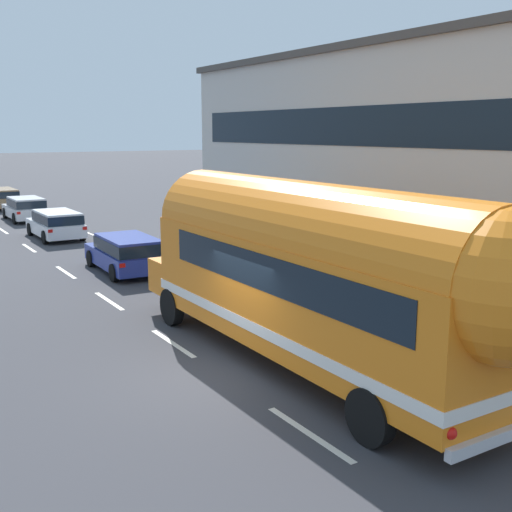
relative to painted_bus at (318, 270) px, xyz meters
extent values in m
plane|color=#38383D|center=(-1.79, 1.03, -2.30)|extent=(300.00, 300.00, 0.00)
cube|color=silver|center=(-1.79, -2.15, -2.30)|extent=(0.14, 2.40, 0.01)
cube|color=silver|center=(-1.79, 3.49, -2.30)|extent=(0.14, 2.40, 0.01)
cube|color=silver|center=(-1.79, 8.19, -2.30)|extent=(0.14, 2.40, 0.01)
cube|color=silver|center=(-1.79, 12.99, -2.30)|extent=(0.14, 2.40, 0.01)
cube|color=silver|center=(-1.79, 18.88, -2.30)|extent=(0.14, 2.40, 0.01)
cube|color=silver|center=(-1.79, 24.82, -2.30)|extent=(0.14, 2.40, 0.01)
cube|color=silver|center=(1.80, 13.03, -2.30)|extent=(0.12, 80.00, 0.01)
cube|color=beige|center=(10.85, 4.18, 1.50)|extent=(11.56, 21.93, 7.60)
cube|color=#4C4742|center=(10.85, 4.18, 5.42)|extent=(11.86, 22.23, 0.24)
cube|color=black|center=(5.09, 4.18, -0.50)|extent=(0.08, 19.93, 1.20)
cube|color=black|center=(5.09, 4.18, 3.00)|extent=(0.08, 19.93, 1.20)
cube|color=orange|center=(0.00, 0.36, -0.55)|extent=(2.52, 9.93, 2.30)
cylinder|color=orange|center=(0.00, 0.36, 0.60)|extent=(2.47, 9.83, 2.45)
sphere|color=orange|center=(-0.01, -4.55, 0.60)|extent=(2.40, 2.40, 2.40)
cube|color=orange|center=(0.01, 5.97, -1.23)|extent=(2.26, 1.31, 0.95)
cube|color=white|center=(0.00, 0.36, -1.20)|extent=(2.56, 9.97, 0.24)
cube|color=black|center=(0.00, 0.06, 0.05)|extent=(2.55, 8.13, 0.76)
cube|color=black|center=(-0.01, -4.56, 0.10)|extent=(2.00, 0.08, 0.84)
cube|color=white|center=(-0.01, -4.57, -1.15)|extent=(0.80, 0.06, 0.90)
cube|color=silver|center=(-0.01, -4.66, -1.75)|extent=(2.34, 0.15, 0.20)
sphere|color=red|center=(-1.06, -4.58, -1.45)|extent=(0.20, 0.20, 0.20)
cube|color=black|center=(0.01, 5.37, 0.10)|extent=(2.14, 0.11, 0.96)
cube|color=silver|center=(0.02, 6.66, -1.35)|extent=(0.90, 0.10, 0.56)
cylinder|color=black|center=(-1.16, 4.93, -1.80)|extent=(0.26, 1.00, 1.00)
cylinder|color=black|center=(1.18, 4.92, -1.80)|extent=(0.26, 1.00, 1.00)
cylinder|color=black|center=(-1.18, -3.00, -1.80)|extent=(0.26, 1.00, 1.00)
cylinder|color=black|center=(1.16, -3.00, -1.80)|extent=(0.26, 1.00, 1.00)
cube|color=navy|center=(0.17, 12.01, -1.78)|extent=(2.00, 4.38, 0.60)
cube|color=navy|center=(0.15, 11.53, -1.21)|extent=(1.76, 3.12, 0.55)
cube|color=black|center=(0.15, 11.53, -1.24)|extent=(1.82, 3.16, 0.43)
cube|color=red|center=(-0.72, 9.87, -1.60)|extent=(0.20, 0.05, 0.14)
cube|color=red|center=(0.90, 9.81, -1.60)|extent=(0.20, 0.05, 0.14)
cylinder|color=black|center=(-0.67, 13.49, -1.98)|extent=(0.22, 0.65, 0.64)
cylinder|color=black|center=(1.10, 13.43, -1.98)|extent=(0.22, 0.65, 0.64)
cylinder|color=black|center=(-0.77, 10.58, -1.98)|extent=(0.22, 0.65, 0.64)
cylinder|color=black|center=(1.00, 10.52, -1.98)|extent=(0.22, 0.65, 0.64)
cube|color=white|center=(-0.05, 20.98, -1.78)|extent=(1.85, 4.30, 0.60)
cube|color=white|center=(-0.05, 20.51, -1.21)|extent=(1.65, 3.05, 0.55)
cube|color=black|center=(-0.05, 20.51, -1.24)|extent=(1.71, 3.09, 0.43)
cube|color=red|center=(-0.83, 18.82, -1.60)|extent=(0.20, 0.04, 0.14)
cube|color=red|center=(0.76, 18.83, -1.60)|extent=(0.20, 0.04, 0.14)
cylinder|color=black|center=(-0.93, 22.42, -1.98)|extent=(0.20, 0.64, 0.64)
cylinder|color=black|center=(0.81, 22.43, -1.98)|extent=(0.20, 0.64, 0.64)
cylinder|color=black|center=(-0.92, 19.53, -1.98)|extent=(0.20, 0.64, 0.64)
cylinder|color=black|center=(0.83, 19.54, -1.98)|extent=(0.20, 0.64, 0.64)
cube|color=silver|center=(0.14, 28.42, -1.78)|extent=(1.82, 4.21, 0.60)
cube|color=silver|center=(0.14, 27.95, -1.21)|extent=(1.61, 2.76, 0.55)
cube|color=black|center=(0.14, 27.95, -1.24)|extent=(1.67, 2.80, 0.43)
cube|color=red|center=(-0.65, 26.31, -1.60)|extent=(0.20, 0.04, 0.14)
cube|color=red|center=(0.91, 26.31, -1.60)|extent=(0.20, 0.04, 0.14)
cylinder|color=black|center=(-0.72, 29.83, -1.98)|extent=(0.20, 0.64, 0.64)
cylinder|color=black|center=(1.00, 29.82, -1.98)|extent=(0.20, 0.64, 0.64)
cylinder|color=black|center=(-0.73, 27.02, -1.98)|extent=(0.20, 0.64, 0.64)
cylinder|color=black|center=(1.00, 27.02, -1.98)|extent=(0.20, 0.64, 0.64)
cube|color=olive|center=(0.02, 35.33, -1.78)|extent=(1.88, 4.54, 0.60)
cube|color=olive|center=(0.02, 34.85, -1.21)|extent=(1.68, 3.29, 0.55)
cube|color=black|center=(0.02, 34.85, -1.24)|extent=(1.74, 3.33, 0.43)
cube|color=red|center=(0.83, 33.05, -1.60)|extent=(0.20, 0.04, 0.14)
cylinder|color=black|center=(0.92, 36.90, -1.98)|extent=(0.20, 0.64, 0.64)
cylinder|color=black|center=(0.91, 33.76, -1.98)|extent=(0.20, 0.64, 0.64)
camera|label=1|loc=(-7.99, -10.38, 2.85)|focal=44.81mm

